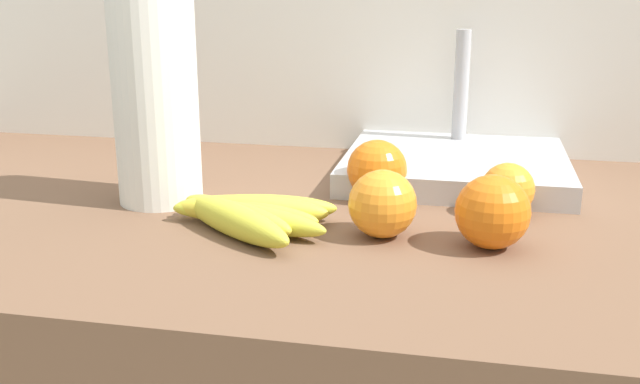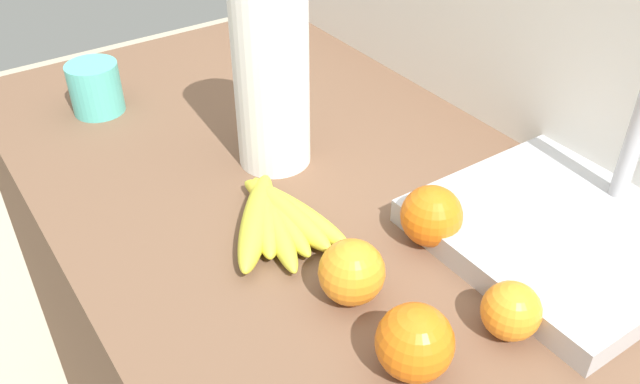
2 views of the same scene
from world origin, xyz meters
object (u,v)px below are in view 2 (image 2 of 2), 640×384
at_px(orange_back_left, 511,311).
at_px(sink_basin, 564,229).
at_px(orange_front, 352,272).
at_px(paper_towel_roll, 271,75).
at_px(orange_back_right, 415,343).
at_px(orange_right, 431,216).
at_px(mug, 95,88).
at_px(banana_bunch, 275,217).

bearing_deg(orange_back_left, sink_basin, 111.30).
bearing_deg(orange_front, paper_towel_roll, 165.32).
bearing_deg(orange_front, orange_back_left, 37.94).
relative_size(orange_back_right, orange_front, 1.05).
relative_size(orange_right, mug, 0.92).
xyz_separation_m(orange_back_left, orange_back_right, (-0.02, -0.12, 0.01)).
height_order(orange_back_right, mug, mug).
height_order(orange_front, sink_basin, sink_basin).
bearing_deg(sink_basin, orange_right, -125.23).
relative_size(banana_bunch, orange_right, 2.60).
distance_m(banana_bunch, sink_basin, 0.38).
distance_m(orange_right, mug, 0.64).
height_order(paper_towel_roll, sink_basin, paper_towel_roll).
distance_m(orange_back_left, sink_basin, 0.19).
bearing_deg(paper_towel_roll, orange_back_right, -11.95).
relative_size(orange_right, sink_basin, 0.25).
bearing_deg(sink_basin, orange_back_left, -68.70).
xyz_separation_m(orange_back_left, orange_right, (-0.17, 0.04, 0.01)).
relative_size(orange_right, orange_front, 1.02).
height_order(orange_back_left, paper_towel_roll, paper_towel_roll).
distance_m(orange_back_right, mug, 0.74).
height_order(orange_front, mug, mug).
bearing_deg(orange_right, paper_towel_roll, -166.71).
bearing_deg(sink_basin, mug, -150.96).
height_order(orange_right, orange_front, orange_right).
relative_size(orange_front, sink_basin, 0.25).
xyz_separation_m(orange_back_right, sink_basin, (-0.05, 0.30, -0.02)).
xyz_separation_m(orange_right, paper_towel_roll, (-0.28, -0.07, 0.11)).
xyz_separation_m(orange_right, orange_front, (0.03, -0.15, -0.00)).
xyz_separation_m(banana_bunch, paper_towel_roll, (-0.14, 0.09, 0.13)).
bearing_deg(orange_back_left, paper_towel_roll, -176.02).
distance_m(sink_basin, mug, 0.79).
bearing_deg(orange_back_right, paper_towel_roll, 168.05).
distance_m(banana_bunch, orange_back_right, 0.29).
relative_size(orange_front, mug, 0.90).
bearing_deg(orange_back_left, orange_front, -142.06).
bearing_deg(orange_front, sink_basin, 75.56).
relative_size(orange_right, orange_back_right, 0.98).
distance_m(orange_right, orange_back_right, 0.22).
bearing_deg(paper_towel_roll, banana_bunch, -31.08).
height_order(banana_bunch, paper_towel_roll, paper_towel_roll).
bearing_deg(orange_right, orange_back_right, -46.60).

